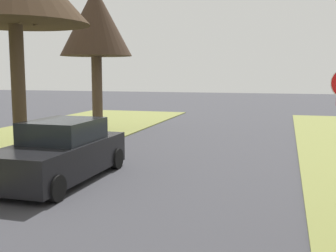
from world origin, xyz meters
The scene contains 2 objects.
street_tree_left_far centered at (-5.62, 20.07, 5.12)m, with size 3.38×3.38×6.76m.
parked_sedan_black centered at (-2.48, 11.23, 0.72)m, with size 1.98×4.42×1.57m.
Camera 1 is at (3.14, 1.71, 2.81)m, focal length 44.52 mm.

